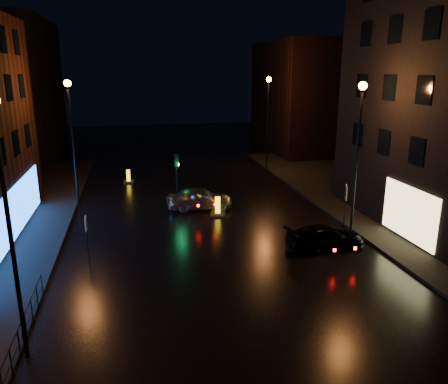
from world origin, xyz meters
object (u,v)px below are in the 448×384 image
at_px(silver_hatchback, 200,198).
at_px(road_sign_left, 86,227).
at_px(traffic_signal, 177,196).
at_px(bollard_far, 129,179).
at_px(bollard_near, 218,211).
at_px(dark_sedan, 325,237).
at_px(road_sign_right, 346,196).

relative_size(silver_hatchback, road_sign_left, 1.97).
distance_m(traffic_signal, silver_hatchback, 2.21).
height_order(bollard_far, road_sign_left, road_sign_left).
relative_size(silver_hatchback, bollard_near, 2.82).
bearing_deg(dark_sedan, road_sign_right, -44.30).
relative_size(bollard_near, road_sign_right, 0.60).
distance_m(dark_sedan, road_sign_left, 12.02).
bearing_deg(traffic_signal, bollard_near, -54.76).
distance_m(dark_sedan, bollard_far, 19.05).
bearing_deg(bollard_far, silver_hatchback, -56.88).
bearing_deg(bollard_near, silver_hatchback, 135.29).
height_order(silver_hatchback, dark_sedan, silver_hatchback).
relative_size(dark_sedan, bollard_near, 2.73).
bearing_deg(dark_sedan, bollard_near, 31.61).
xyz_separation_m(silver_hatchback, bollard_far, (-4.68, 8.30, -0.49)).
bearing_deg(road_sign_left, dark_sedan, -6.57).
distance_m(bollard_near, road_sign_left, 9.29).
xyz_separation_m(traffic_signal, bollard_near, (2.25, -3.18, -0.25)).
xyz_separation_m(silver_hatchback, bollard_near, (0.90, -1.43, -0.47)).
xyz_separation_m(traffic_signal, silver_hatchback, (1.34, -1.74, 0.22)).
bearing_deg(road_sign_right, road_sign_left, 27.60).
xyz_separation_m(bollard_near, road_sign_left, (-7.54, -5.25, 1.36)).
bearing_deg(bollard_far, traffic_signal, -59.33).
relative_size(traffic_signal, silver_hatchback, 0.81).
bearing_deg(bollard_far, bollard_near, -56.46).
bearing_deg(dark_sedan, silver_hatchback, 31.32).
height_order(dark_sedan, road_sign_left, road_sign_left).
bearing_deg(bollard_near, bollard_far, 132.95).
bearing_deg(road_sign_right, dark_sedan, 69.62).
relative_size(traffic_signal, road_sign_left, 1.60).
distance_m(silver_hatchback, road_sign_right, 9.41).
height_order(silver_hatchback, road_sign_right, road_sign_right).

